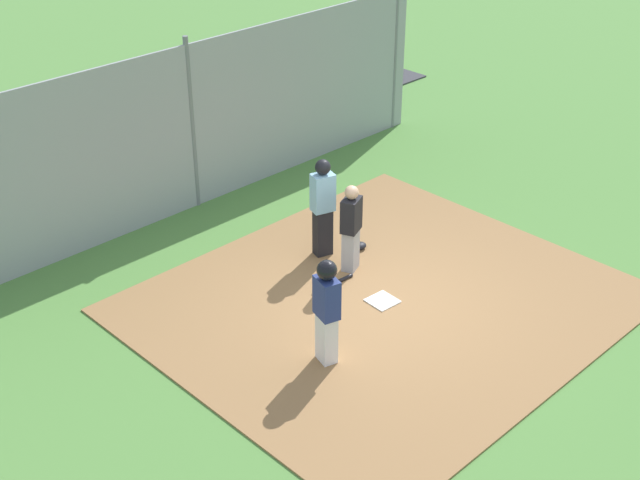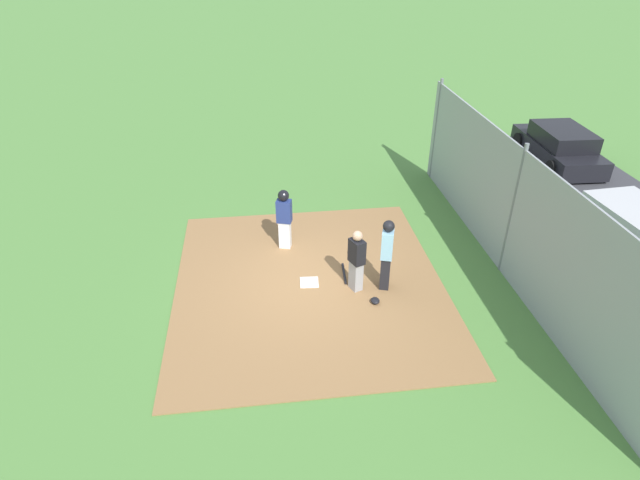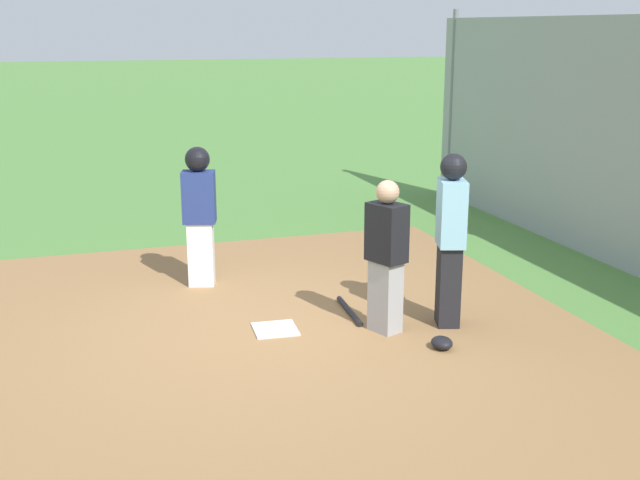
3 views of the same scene
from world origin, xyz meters
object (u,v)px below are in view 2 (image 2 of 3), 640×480
Objects in this scene: umpire at (387,253)px; catcher_mask at (375,301)px; baseball_bat at (344,274)px; parked_car_white at (633,234)px; runner at (284,215)px; home_plate at (309,282)px; parked_car_dark at (559,147)px; catcher at (357,260)px.

umpire is 7.52× the size of catcher_mask.
parked_car_white is (0.05, -7.59, 0.55)m from baseball_bat.
runner reaches higher than catcher_mask.
baseball_bat is (0.23, -0.90, 0.02)m from home_plate.
runner reaches higher than parked_car_dark.
runner is at bearing -76.41° from catcher.
catcher_mask is 11.13m from parked_car_dark.
catcher_mask is 0.06× the size of parked_car_white.
catcher is at bearing 20.26° from baseball_bat.
runner is 2.22m from baseball_bat.
parked_car_dark is (6.11, -8.89, 0.55)m from baseball_bat.
parked_car_dark reaches higher than home_plate.
parked_car_dark is (4.62, -10.24, -0.38)m from runner.
home_plate is 0.24× the size of umpire.
umpire is 1.41m from baseball_bat.
runner is 1.98× the size of baseball_bat.
umpire reaches higher than parked_car_white.
catcher is at bearing 129.94° from parked_car_dark.
catcher is at bearing 52.36° from runner.
parked_car_dark is (7.32, -8.37, 0.52)m from catcher_mask.
runner is at bearing -133.70° from baseball_bat.
baseball_bat is at bearing -96.44° from catcher.
runner is 9.07m from parked_car_white.
baseball_bat reaches higher than home_plate.
home_plate is 0.52× the size of baseball_bat.
baseball_bat is at bearing -93.24° from parked_car_white.
parked_car_white is at bearing 162.35° from catcher.
home_plate is 0.28× the size of catcher.
baseball_bat is 0.20× the size of parked_car_white.
catcher is 0.37× the size of parked_car_dark.
umpire is 0.42× the size of parked_car_dark.
parked_car_white is (1.26, -7.07, 0.52)m from catcher_mask.
catcher reaches higher than parked_car_dark.
baseball_bat is at bearing 58.37° from runner.
catcher_mask is at bearing 50.93° from runner.
umpire is at bearing 62.66° from runner.
umpire is at bearing -87.96° from parked_car_white.
catcher is 1.00m from baseball_bat.
catcher reaches higher than parked_car_white.
runner is (2.11, 2.22, 0.01)m from umpire.
home_plate is 2.02m from runner.
umpire is 2.13× the size of baseball_bat.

